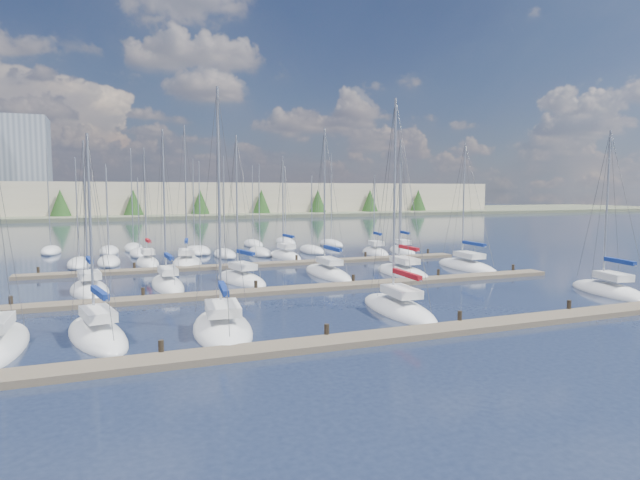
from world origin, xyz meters
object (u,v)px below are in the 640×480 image
object	(u,v)px
sailboat_o	(187,263)
sailboat_n	(148,262)
sailboat_g	(609,291)
sailboat_l	(403,273)
sailboat_i	(168,284)
sailboat_q	(375,253)
sailboat_r	(402,251)
sailboat_m	(466,266)
sailboat_c	(222,328)
sailboat_k	(328,273)
sailboat_b	(97,335)
sailboat_h	(89,290)
sailboat_j	(241,279)
sailboat_p	(285,256)
sailboat_d	(398,309)

from	to	relation	value
sailboat_o	sailboat_n	world-z (taller)	sailboat_o
sailboat_g	sailboat_o	bearing A→B (deg)	145.61
sailboat_l	sailboat_n	world-z (taller)	sailboat_l
sailboat_i	sailboat_q	xyz separation A→B (m)	(25.29, 13.61, -0.02)
sailboat_l	sailboat_q	bearing A→B (deg)	73.73
sailboat_i	sailboat_r	size ratio (longest dim) A/B	1.06
sailboat_m	sailboat_c	size ratio (longest dim) A/B	0.94
sailboat_i	sailboat_o	distance (m)	13.03
sailboat_q	sailboat_o	xyz separation A→B (m)	(-22.12, -0.98, 0.01)
sailboat_k	sailboat_c	bearing A→B (deg)	-127.95
sailboat_r	sailboat_c	size ratio (longest dim) A/B	0.90
sailboat_q	sailboat_m	world-z (taller)	sailboat_m
sailboat_b	sailboat_h	world-z (taller)	sailboat_h
sailboat_i	sailboat_j	world-z (taller)	sailboat_i
sailboat_q	sailboat_c	xyz separation A→B (m)	(-23.90, -28.51, 0.00)
sailboat_m	sailboat_r	bearing A→B (deg)	90.48
sailboat_i	sailboat_q	size ratio (longest dim) A/B	1.28
sailboat_l	sailboat_m	bearing A→B (deg)	10.76
sailboat_h	sailboat_p	world-z (taller)	sailboat_p
sailboat_c	sailboat_j	size ratio (longest dim) A/B	1.07
sailboat_d	sailboat_c	distance (m)	11.13
sailboat_k	sailboat_h	bearing A→B (deg)	-176.57
sailboat_c	sailboat_b	bearing A→B (deg)	176.90
sailboat_l	sailboat_o	distance (m)	22.10
sailboat_k	sailboat_g	xyz separation A→B (m)	(15.97, -15.45, -0.00)
sailboat_m	sailboat_k	bearing A→B (deg)	-179.12
sailboat_m	sailboat_o	distance (m)	28.05
sailboat_b	sailboat_p	world-z (taller)	sailboat_p
sailboat_l	sailboat_j	xyz separation A→B (m)	(-14.40, 1.61, 0.01)
sailboat_b	sailboat_o	world-z (taller)	sailboat_o
sailboat_b	sailboat_d	world-z (taller)	sailboat_d
sailboat_n	sailboat_q	bearing A→B (deg)	-4.52
sailboat_m	sailboat_g	distance (m)	14.67
sailboat_b	sailboat_m	xyz separation A→B (m)	(32.98, 13.80, -0.00)
sailboat_i	sailboat_r	xyz separation A→B (m)	(29.12, 13.88, -0.00)
sailboat_j	sailboat_i	bearing A→B (deg)	171.53
sailboat_i	sailboat_d	distance (m)	18.92
sailboat_b	sailboat_i	distance (m)	14.70
sailboat_l	sailboat_k	size ratio (longest dim) A/B	0.93
sailboat_l	sailboat_r	size ratio (longest dim) A/B	1.04
sailboat_r	sailboat_g	bearing A→B (deg)	-77.06
sailboat_o	sailboat_g	bearing A→B (deg)	-36.94
sailboat_l	sailboat_d	world-z (taller)	sailboat_d
sailboat_d	sailboat_o	bearing A→B (deg)	112.39
sailboat_g	sailboat_p	bearing A→B (deg)	129.58
sailboat_n	sailboat_g	distance (m)	41.93
sailboat_j	sailboat_h	bearing A→B (deg)	170.84
sailboat_p	sailboat_n	xyz separation A→B (m)	(-14.84, -0.14, 0.01)
sailboat_p	sailboat_r	xyz separation A→B (m)	(14.87, -0.42, 0.00)
sailboat_n	sailboat_g	bearing A→B (deg)	-46.72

